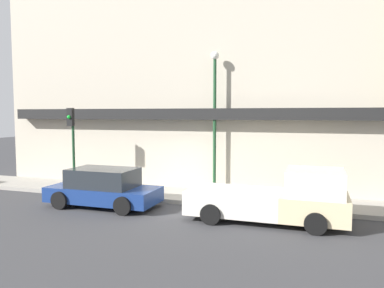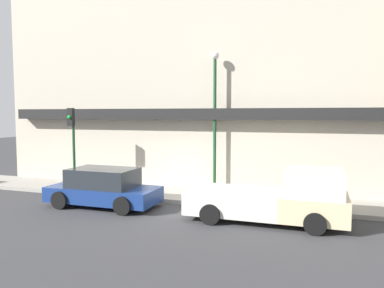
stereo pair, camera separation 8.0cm
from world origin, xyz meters
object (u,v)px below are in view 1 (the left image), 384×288
street_lamp (215,106)px  parked_car (103,188)px  pickup_truck (277,199)px  fire_hydrant (281,196)px  traffic_light (72,134)px

street_lamp → parked_car: bearing=-138.0°
pickup_truck → fire_hydrant: pickup_truck is taller
pickup_truck → traffic_light: size_ratio=1.42×
fire_hydrant → traffic_light: 9.55m
pickup_truck → fire_hydrant: bearing=88.4°
parked_car → traffic_light: 3.69m
fire_hydrant → pickup_truck: bearing=-89.6°
parked_car → pickup_truck: bearing=-0.9°
street_lamp → traffic_light: bearing=-165.7°
pickup_truck → street_lamp: (-3.05, 3.25, 3.17)m
parked_car → fire_hydrant: size_ratio=6.72×
pickup_truck → parked_car: (-6.67, -0.00, -0.07)m
pickup_truck → traffic_light: bearing=167.9°
fire_hydrant → street_lamp: 4.83m
pickup_truck → fire_hydrant: 1.85m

